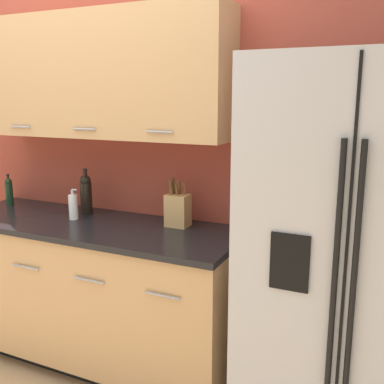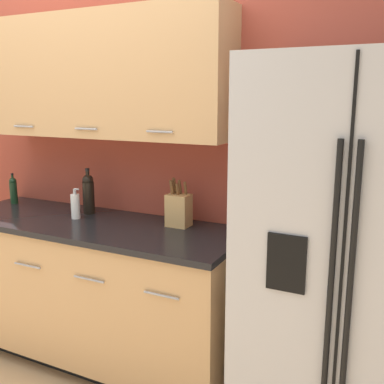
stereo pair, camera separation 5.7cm
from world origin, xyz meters
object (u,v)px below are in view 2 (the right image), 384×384
object	(u,v)px
refrigerator	(352,264)
knife_block	(179,209)
wine_bottle	(88,193)
oil_bottle	(13,190)
soap_dispenser	(75,206)

from	to	relation	value
refrigerator	knife_block	xyz separation A→B (m)	(-1.01, 0.20, 0.10)
wine_bottle	oil_bottle	distance (m)	0.67
soap_dispenser	refrigerator	bearing A→B (deg)	-2.03
oil_bottle	refrigerator	bearing A→B (deg)	-4.41
knife_block	soap_dispenser	distance (m)	0.68
refrigerator	soap_dispenser	bearing A→B (deg)	177.97
knife_block	wine_bottle	world-z (taller)	wine_bottle
refrigerator	oil_bottle	distance (m)	2.34
knife_block	oil_bottle	distance (m)	1.33
oil_bottle	soap_dispenser	bearing A→B (deg)	-10.26
refrigerator	wine_bottle	world-z (taller)	refrigerator
soap_dispenser	wine_bottle	bearing A→B (deg)	92.02
wine_bottle	oil_bottle	bearing A→B (deg)	-178.66
soap_dispenser	knife_block	bearing A→B (deg)	11.85
refrigerator	oil_bottle	world-z (taller)	refrigerator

